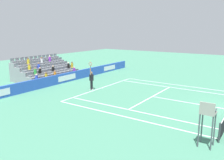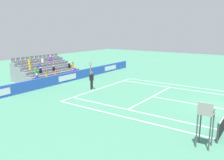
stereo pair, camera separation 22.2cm
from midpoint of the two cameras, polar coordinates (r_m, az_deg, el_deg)
line_baseline at (r=23.44m, az=-2.82°, el=-1.91°), size 10.97×0.10×0.01m
line_service at (r=20.71m, az=9.44°, el=-3.96°), size 8.23×0.10×0.01m
line_centre_service at (r=19.66m, az=17.95°, el=-5.27°), size 0.10×6.40×0.01m
line_singles_sideline_left at (r=17.01m, az=4.94°, el=-7.41°), size 0.10×11.89×0.01m
line_singles_sideline_right at (r=24.25m, az=14.52°, el=-1.82°), size 0.10×11.89×0.01m
line_doubles_sideline_left at (r=15.90m, az=2.48°, el=-8.80°), size 0.10×11.89×0.01m
line_doubles_sideline_right at (r=25.51m, az=15.57°, el=-1.20°), size 0.10×11.89×0.01m
line_centre_mark at (r=23.38m, az=-2.62°, el=-1.95°), size 0.10×0.20×0.01m
sponsor_barrier at (r=26.44m, az=-11.19°, el=0.61°), size 24.62×0.22×1.03m
tennis_player at (r=22.58m, az=-5.28°, el=0.08°), size 0.54×0.43×2.85m
umpire_chair at (r=12.33m, az=21.61°, el=-8.45°), size 0.70×0.70×2.34m
stadium_stand at (r=28.99m, az=-16.18°, el=1.97°), size 6.82×4.75×2.62m
loose_tennis_ball at (r=20.10m, az=20.72°, el=-5.00°), size 0.07×0.07×0.07m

